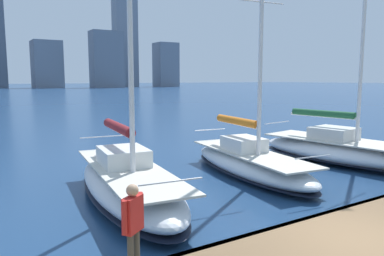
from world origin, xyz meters
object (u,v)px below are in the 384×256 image
at_px(sailboat_forest, 342,149).
at_px(sailboat_maroon, 128,181).
at_px(sailboat_orange, 249,161).
at_px(person_red_shirt, 133,220).

distance_m(sailboat_forest, sailboat_maroon, 10.61).
distance_m(sailboat_orange, person_red_shirt, 9.51).
distance_m(sailboat_forest, person_red_shirt, 13.72).
bearing_deg(sailboat_orange, person_red_shirt, 37.46).
distance_m(sailboat_orange, sailboat_maroon, 5.46).
bearing_deg(sailboat_forest, sailboat_maroon, -0.97).
relative_size(sailboat_orange, person_red_shirt, 6.73).
distance_m(sailboat_forest, sailboat_orange, 5.20).
bearing_deg(sailboat_forest, sailboat_orange, -6.37).
relative_size(sailboat_forest, sailboat_maroon, 1.14).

